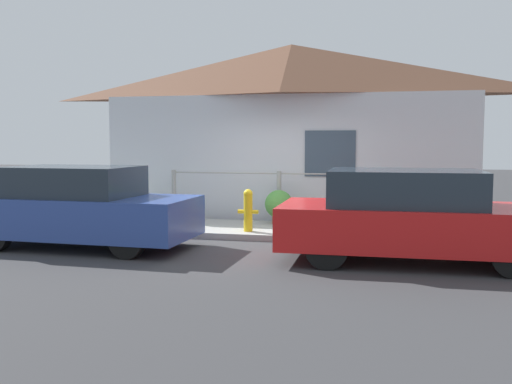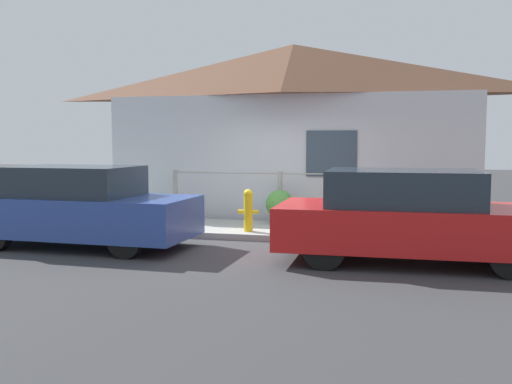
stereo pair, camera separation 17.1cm
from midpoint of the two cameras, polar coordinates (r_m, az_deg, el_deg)
name	(u,v)px [view 2 (the right image)]	position (r m, az deg, el deg)	size (l,w,h in m)	color
ground_plane	(261,242)	(10.65, 0.98, -4.99)	(60.00, 60.00, 0.00)	#38383A
sidewalk	(272,231)	(11.57, 2.04, -3.88)	(24.00, 1.92, 0.12)	#9E9E99
house	(292,80)	(13.72, 4.03, 11.09)	(8.76, 2.23, 4.15)	silver
fence	(280,194)	(12.28, 2.81, -0.21)	(4.90, 0.10, 1.10)	#999993
car_left	(80,207)	(10.50, -16.76, -1.47)	(4.03, 1.79, 1.43)	#2D4793
car_right	(410,217)	(9.06, 15.69, -2.39)	(4.14, 1.85, 1.43)	red
fire_hydrant	(248,209)	(11.03, -0.34, -1.74)	(0.40, 0.18, 0.82)	yellow
potted_plant_near_hydrant	(280,205)	(12.07, 2.78, -1.32)	(0.59, 0.59, 0.72)	#9E5638
potted_plant_by_fence	(139,207)	(12.68, -11.21, -1.52)	(0.44, 0.44, 0.56)	slate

